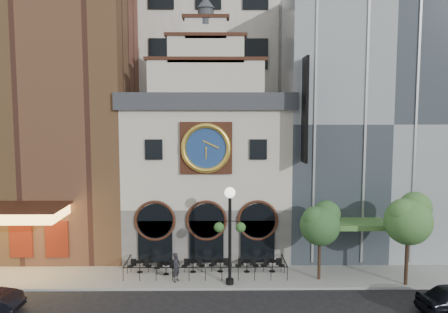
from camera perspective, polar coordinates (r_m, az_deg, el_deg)
name	(u,v)px	position (r m, az deg, el deg)	size (l,w,h in m)	color
ground	(205,291)	(28.26, -2.51, -17.09)	(120.00, 120.00, 0.00)	black
sidewalk	(206,275)	(30.56, -2.36, -15.15)	(44.00, 5.00, 0.15)	gray
clock_building	(208,168)	(34.16, -2.15, -1.48)	(12.60, 8.78, 18.65)	#605E5B
theater_building	(48,93)	(38.63, -21.95, 7.73)	(14.00, 15.60, 25.00)	brown
retail_building	(365,123)	(38.04, 17.94, 4.20)	(14.00, 14.40, 20.00)	gray
office_tower	(210,25)	(46.95, -1.83, 16.79)	(20.00, 16.00, 40.00)	silver
cafe_railing	(206,267)	(30.38, -2.37, -14.22)	(10.60, 2.60, 0.90)	black
bistro_0	(140,266)	(31.07, -10.94, -13.83)	(1.58, 0.68, 0.90)	black
bistro_1	(166,268)	(30.45, -7.58, -14.19)	(1.58, 0.68, 0.90)	black
bistro_2	(193,265)	(30.66, -4.06, -14.01)	(1.58, 0.68, 0.90)	black
bistro_3	(220,265)	(30.67, -0.49, -13.99)	(1.58, 0.68, 0.90)	black
bistro_4	(247,265)	(30.66, 3.01, -14.01)	(1.58, 0.68, 0.90)	black
bistro_5	(272,265)	(30.84, 6.35, -13.92)	(1.58, 0.68, 0.90)	black
pedestrian	(176,267)	(29.05, -6.25, -14.17)	(0.68, 0.45, 1.87)	black
lamppost	(230,225)	(27.60, 0.77, -8.89)	(1.99, 0.68, 6.21)	black
tree_left	(321,222)	(29.14, 12.50, -8.39)	(2.67, 2.57, 5.14)	#382619
tree_right	(409,217)	(29.78, 22.99, -7.34)	(3.05, 2.94, 5.88)	#382619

